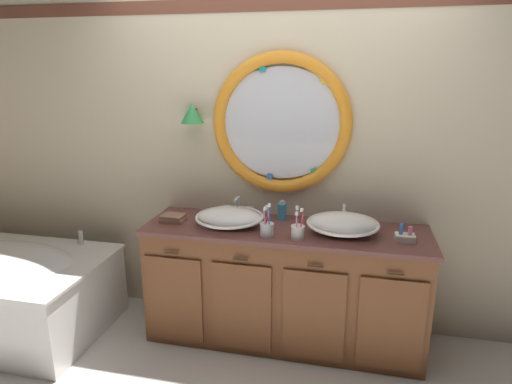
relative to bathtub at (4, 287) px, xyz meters
name	(u,v)px	position (x,y,z in m)	size (l,w,h in m)	color
ground_plane	(259,357)	(1.93, 0.07, -0.34)	(14.00, 14.00, 0.00)	silver
back_wall_assembly	(277,152)	(1.93, 0.65, 0.98)	(6.40, 0.26, 2.60)	beige
vanity_counter	(284,284)	(2.05, 0.34, 0.09)	(1.95, 0.60, 0.85)	brown
bathtub	(4,287)	(0.00, 0.00, 0.00)	(1.50, 0.96, 0.67)	white
sink_basin_left	(230,217)	(1.66, 0.31, 0.57)	(0.48, 0.48, 0.12)	white
sink_basin_right	(343,224)	(2.44, 0.31, 0.58)	(0.48, 0.48, 0.14)	white
faucet_set_left	(238,208)	(1.66, 0.54, 0.57)	(0.23, 0.12, 0.15)	silver
faucet_set_right	(344,215)	(2.44, 0.53, 0.57)	(0.21, 0.15, 0.14)	silver
toothbrush_holder_left	(267,228)	(1.96, 0.16, 0.56)	(0.09, 0.09, 0.22)	silver
toothbrush_holder_right	(298,231)	(2.16, 0.16, 0.56)	(0.09, 0.09, 0.21)	white
soap_dispenser	(282,211)	(2.00, 0.50, 0.57)	(0.06, 0.07, 0.15)	#388EBC
folded_hand_towel	(173,218)	(1.25, 0.30, 0.53)	(0.17, 0.13, 0.05)	#936B56
toiletry_basket	(405,237)	(2.83, 0.28, 0.54)	(0.12, 0.09, 0.11)	beige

